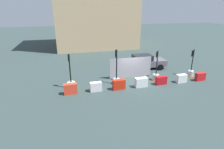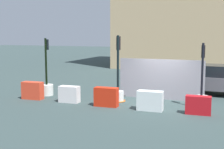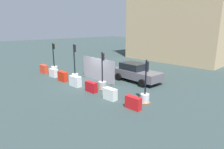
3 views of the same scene
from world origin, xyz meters
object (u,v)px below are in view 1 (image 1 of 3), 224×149
object	(u,v)px
traffic_light_3	(191,71)
construction_barrier_3	(141,82)
traffic_light_1	(116,77)
construction_barrier_0	(70,89)
traffic_light_0	(71,82)
construction_barrier_6	(200,77)
construction_barrier_2	(119,85)
traffic_light_2	(156,75)
car_grey_saloon	(145,62)
construction_barrier_1	(96,87)
construction_barrier_4	(161,80)
construction_barrier_5	(181,78)

from	to	relation	value
traffic_light_3	construction_barrier_3	size ratio (longest dim) A/B	2.49
traffic_light_1	construction_barrier_0	distance (m)	4.45
traffic_light_0	traffic_light_1	size ratio (longest dim) A/B	0.95
traffic_light_0	construction_barrier_6	world-z (taller)	traffic_light_0
construction_barrier_2	construction_barrier_3	world-z (taller)	construction_barrier_2
traffic_light_2	construction_barrier_6	bearing A→B (deg)	-15.67
construction_barrier_3	car_grey_saloon	distance (m)	5.51
traffic_light_3	construction_barrier_1	xyz separation A→B (m)	(-10.30, -1.22, -0.13)
traffic_light_2	traffic_light_0	bearing A→B (deg)	179.64
construction_barrier_2	car_grey_saloon	size ratio (longest dim) A/B	0.25
construction_barrier_6	car_grey_saloon	distance (m)	6.17
car_grey_saloon	construction_barrier_3	bearing A→B (deg)	-117.19
traffic_light_2	construction_barrier_4	size ratio (longest dim) A/B	2.79
construction_barrier_2	construction_barrier_5	xyz separation A→B (m)	(6.30, 0.06, -0.05)
construction_barrier_6	traffic_light_1	bearing A→B (deg)	171.55
construction_barrier_4	construction_barrier_5	distance (m)	2.14
traffic_light_3	construction_barrier_1	distance (m)	10.38
traffic_light_1	construction_barrier_0	size ratio (longest dim) A/B	2.96
construction_barrier_2	construction_barrier_6	distance (m)	8.40
traffic_light_3	construction_barrier_1	size ratio (longest dim) A/B	2.79
traffic_light_0	car_grey_saloon	distance (m)	9.42
construction_barrier_0	construction_barrier_6	xyz separation A→B (m)	(12.58, -0.09, -0.06)
construction_barrier_0	construction_barrier_1	distance (m)	2.15
construction_barrier_6	traffic_light_0	bearing A→B (deg)	174.33
construction_barrier_5	traffic_light_2	bearing A→B (deg)	151.72
traffic_light_1	construction_barrier_2	world-z (taller)	traffic_light_1
construction_barrier_2	traffic_light_3	bearing A→B (deg)	9.33
construction_barrier_1	construction_barrier_3	bearing A→B (deg)	-2.04
traffic_light_0	construction_barrier_5	distance (m)	10.44
traffic_light_1	construction_barrier_1	bearing A→B (deg)	-152.64
traffic_light_3	car_grey_saloon	xyz separation A→B (m)	(-3.65, 3.52, 0.30)
traffic_light_2	construction_barrier_5	distance (m)	2.42
construction_barrier_5	traffic_light_3	bearing A→B (deg)	33.36
traffic_light_1	car_grey_saloon	bearing A→B (deg)	38.86
traffic_light_2	construction_barrier_2	xyz separation A→B (m)	(-4.17, -1.21, -0.03)
construction_barrier_3	construction_barrier_6	distance (m)	6.29
traffic_light_3	construction_barrier_6	bearing A→B (deg)	-84.61
construction_barrier_1	car_grey_saloon	world-z (taller)	car_grey_saloon
construction_barrier_2	construction_barrier_6	size ratio (longest dim) A/B	1.08
construction_barrier_4	traffic_light_3	bearing A→B (deg)	17.25
traffic_light_0	traffic_light_2	world-z (taller)	traffic_light_0
traffic_light_2	car_grey_saloon	xyz separation A→B (m)	(0.45, 3.67, 0.35)
construction_barrier_4	car_grey_saloon	xyz separation A→B (m)	(0.46, 4.79, 0.44)
construction_barrier_3	construction_barrier_5	distance (m)	4.19
construction_barrier_3	traffic_light_0	bearing A→B (deg)	168.40
traffic_light_2	construction_barrier_6	distance (m)	4.39
construction_barrier_0	construction_barrier_5	world-z (taller)	construction_barrier_0
construction_barrier_2	construction_barrier_4	xyz separation A→B (m)	(4.16, 0.08, -0.05)
traffic_light_1	traffic_light_0	bearing A→B (deg)	179.89
construction_barrier_1	car_grey_saloon	size ratio (longest dim) A/B	0.22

